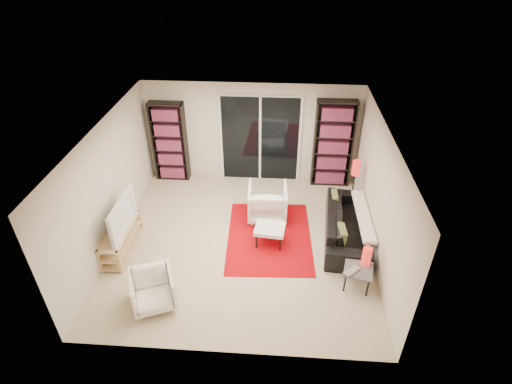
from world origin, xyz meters
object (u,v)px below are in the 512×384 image
at_px(armchair_front, 153,290).
at_px(ottoman, 270,229).
at_px(tv_stand, 121,239).
at_px(sofa, 348,224).
at_px(side_table, 358,271).
at_px(floor_lamp, 355,174).
at_px(armchair_back, 267,202).
at_px(bookshelf_right, 333,144).
at_px(bookshelf_left, 170,142).

height_order(armchair_front, ottoman, armchair_front).
height_order(tv_stand, sofa, sofa).
distance_m(tv_stand, armchair_front, 1.61).
bearing_deg(side_table, floor_lamp, 85.47).
bearing_deg(sofa, floor_lamp, -5.77).
xyz_separation_m(tv_stand, armchair_back, (2.75, 1.25, 0.11)).
distance_m(armchair_front, side_table, 3.46).
relative_size(armchair_back, floor_lamp, 0.68).
bearing_deg(tv_stand, sofa, 8.83).
bearing_deg(ottoman, floor_lamp, 36.56).
distance_m(bookshelf_right, ottoman, 2.80).
bearing_deg(bookshelf_left, sofa, -26.90).
height_order(tv_stand, armchair_front, armchair_front).
distance_m(armchair_back, ottoman, 0.88).
relative_size(tv_stand, armchair_back, 1.58).
height_order(bookshelf_right, ottoman, bookshelf_right).
xyz_separation_m(side_table, floor_lamp, (0.18, 2.30, 0.55)).
distance_m(bookshelf_right, armchair_back, 2.17).
bearing_deg(floor_lamp, tv_stand, -159.98).
height_order(bookshelf_left, bookshelf_right, bookshelf_right).
xyz_separation_m(bookshelf_right, side_table, (0.19, -3.36, -0.69)).
height_order(tv_stand, ottoman, tv_stand).
bearing_deg(bookshelf_right, bookshelf_left, 180.00).
xyz_separation_m(bookshelf_right, armchair_back, (-1.45, -1.47, -0.67)).
xyz_separation_m(armchair_back, floor_lamp, (1.82, 0.41, 0.53)).
relative_size(bookshelf_right, tv_stand, 1.61).
distance_m(bookshelf_left, sofa, 4.57).
height_order(bookshelf_right, sofa, bookshelf_right).
relative_size(sofa, floor_lamp, 1.79).
relative_size(bookshelf_right, ottoman, 3.38).
bearing_deg(side_table, armchair_front, -169.52).
bearing_deg(ottoman, armchair_front, -138.31).
distance_m(bookshelf_right, side_table, 3.44).
xyz_separation_m(bookshelf_left, armchair_front, (0.64, -3.99, -0.66)).
relative_size(side_table, floor_lamp, 0.47).
relative_size(armchair_back, ottoman, 1.33).
relative_size(bookshelf_left, bookshelf_right, 0.93).
xyz_separation_m(bookshelf_left, ottoman, (2.49, -2.35, -0.63)).
xyz_separation_m(sofa, armchair_front, (-3.39, -1.95, -0.00)).
bearing_deg(side_table, ottoman, 146.81).
bearing_deg(armchair_front, ottoman, 19.53).
relative_size(bookshelf_right, armchair_front, 3.03).
xyz_separation_m(sofa, armchair_back, (-1.62, 0.57, 0.06)).
bearing_deg(tv_stand, ottoman, 7.61).
distance_m(sofa, side_table, 1.32).
distance_m(armchair_back, side_table, 2.50).
bearing_deg(bookshelf_right, floor_lamp, -70.42).
bearing_deg(bookshelf_left, floor_lamp, -14.06).
bearing_deg(bookshelf_left, armchair_front, -80.84).
distance_m(sofa, ottoman, 1.57).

